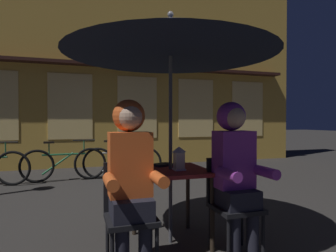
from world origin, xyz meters
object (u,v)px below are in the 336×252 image
(patio_umbrella, at_px, (171,37))
(person_left_hooded, at_px, (131,167))
(person_right_hooded, at_px, (235,162))
(bicycle_second, at_px, (64,164))
(lantern, at_px, (179,158))
(chair_right, at_px, (232,199))
(book, at_px, (163,165))
(bicycle_third, at_px, (122,162))
(chair_left, at_px, (129,209))
(cafe_table, at_px, (171,179))

(patio_umbrella, relative_size, person_left_hooded, 1.65)
(person_right_hooded, bearing_deg, patio_umbrella, 138.43)
(bicycle_second, bearing_deg, lantern, -71.12)
(chair_right, bearing_deg, book, 130.15)
(bicycle_second, height_order, bicycle_third, same)
(chair_left, height_order, book, chair_left)
(lantern, bearing_deg, person_right_hooded, -38.45)
(lantern, relative_size, chair_right, 0.27)
(lantern, distance_m, chair_right, 0.63)
(chair_right, xyz_separation_m, person_right_hooded, (0.00, -0.06, 0.36))
(patio_umbrella, bearing_deg, bicycle_second, 108.47)
(person_right_hooded, bearing_deg, bicycle_third, 96.87)
(patio_umbrella, xyz_separation_m, bicycle_second, (-1.15, 3.44, -1.71))
(lantern, height_order, bicycle_third, lantern)
(cafe_table, bearing_deg, patio_umbrella, 0.00)
(lantern, height_order, chair_left, lantern)
(person_left_hooded, bearing_deg, bicycle_third, 82.46)
(book, bearing_deg, patio_umbrella, -104.71)
(cafe_table, relative_size, lantern, 3.20)
(cafe_table, height_order, person_left_hooded, person_left_hooded)
(chair_right, bearing_deg, cafe_table, 142.45)
(lantern, distance_m, chair_left, 0.71)
(chair_right, distance_m, person_right_hooded, 0.36)
(bicycle_third, height_order, book, bicycle_third)
(lantern, bearing_deg, cafe_table, 122.55)
(chair_left, bearing_deg, cafe_table, 37.55)
(chair_right, bearing_deg, bicycle_third, 96.97)
(person_left_hooded, xyz_separation_m, book, (0.46, 0.65, -0.09))
(lantern, relative_size, person_right_hooded, 0.17)
(bicycle_third, bearing_deg, person_left_hooded, -97.54)
(patio_umbrella, distance_m, bicycle_second, 4.01)
(lantern, distance_m, person_left_hooded, 0.63)
(book, bearing_deg, bicycle_second, 90.40)
(person_left_hooded, height_order, bicycle_third, person_left_hooded)
(person_right_hooded, bearing_deg, book, 127.57)
(chair_right, bearing_deg, person_right_hooded, -90.00)
(chair_left, distance_m, person_right_hooded, 1.03)
(patio_umbrella, bearing_deg, person_left_hooded, -138.43)
(lantern, bearing_deg, person_left_hooded, -148.08)
(patio_umbrella, bearing_deg, cafe_table, 0.00)
(chair_left, bearing_deg, chair_right, 0.00)
(person_right_hooded, height_order, bicycle_second, person_right_hooded)
(chair_left, xyz_separation_m, bicycle_third, (0.50, 3.74, -0.14))
(patio_umbrella, height_order, person_left_hooded, patio_umbrella)
(lantern, height_order, person_right_hooded, person_right_hooded)
(patio_umbrella, xyz_separation_m, chair_right, (0.48, -0.37, -1.57))
(lantern, distance_m, bicycle_third, 3.50)
(person_left_hooded, height_order, bicycle_second, person_left_hooded)
(bicycle_third, bearing_deg, chair_right, -83.03)
(lantern, height_order, book, lantern)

